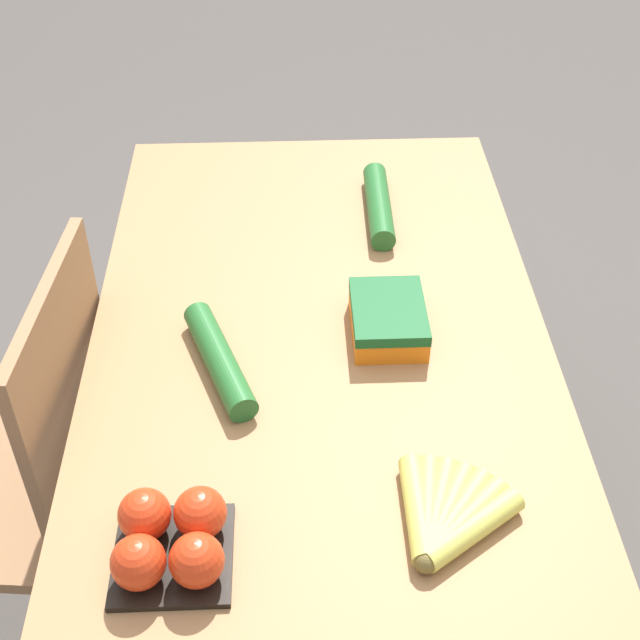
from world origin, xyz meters
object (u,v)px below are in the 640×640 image
banana_bunch (446,517)px  cucumber_far (219,359)px  carrot_bag (388,317)px  chair (21,475)px  cucumber_near (379,205)px  tomato_pack (171,540)px

banana_bunch → cucumber_far: size_ratio=0.74×
carrot_bag → cucumber_far: size_ratio=0.65×
banana_bunch → chair: bearing=64.2°
chair → carrot_bag: (0.06, -0.64, 0.30)m
banana_bunch → cucumber_near: 0.73m
carrot_bag → cucumber_far: (-0.08, 0.27, -0.01)m
tomato_pack → cucumber_near: 0.84m
banana_bunch → carrot_bag: bearing=5.5°
tomato_pack → carrot_bag: (0.43, -0.32, -0.01)m
cucumber_near → cucumber_far: bearing=145.8°
cucumber_near → carrot_bag: bearing=177.3°
cucumber_near → cucumber_far: 0.51m
banana_bunch → cucumber_far: 0.44m
cucumber_near → chair: bearing=121.4°
chair → carrot_bag: 0.71m
cucumber_far → banana_bunch: bearing=-134.9°
banana_bunch → cucumber_far: cucumber_far is taller
banana_bunch → carrot_bag: (0.39, 0.04, 0.02)m
tomato_pack → carrot_bag: size_ratio=0.96×
tomato_pack → carrot_bag: 0.53m
carrot_bag → cucumber_far: bearing=106.5°
banana_bunch → cucumber_far: (0.31, 0.31, 0.01)m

